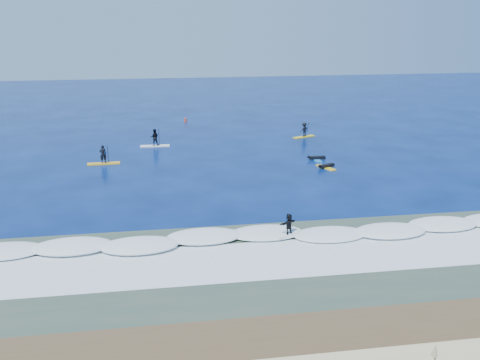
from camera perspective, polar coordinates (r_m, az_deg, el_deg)
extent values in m
plane|color=#031542|center=(43.22, -1.04, -1.08)|extent=(160.00, 160.00, 0.00)
cube|color=brown|center=(24.15, 6.32, -17.19)|extent=(90.00, 5.00, 0.08)
cube|color=#324438|center=(30.43, 2.63, -9.31)|extent=(90.00, 13.00, 0.01)
cube|color=white|center=(33.99, 1.29, -6.34)|extent=(40.00, 6.00, 0.30)
cube|color=silver|center=(31.32, 2.27, -8.52)|extent=(34.00, 5.00, 0.02)
cube|color=gold|center=(52.32, -14.33, 1.72)|extent=(3.06, 0.87, 0.10)
imported|color=black|center=(52.09, -14.40, 2.69)|extent=(0.65, 0.44, 1.74)
cylinder|color=black|center=(52.08, -13.90, 2.66)|extent=(0.07, 0.70, 2.03)
cube|color=black|center=(52.32, -13.83, 1.64)|extent=(0.12, 0.03, 0.30)
cube|color=white|center=(58.26, -9.06, 3.62)|extent=(3.15, 0.87, 0.10)
imported|color=black|center=(58.04, -9.10, 4.53)|extent=(0.89, 0.70, 1.80)
cylinder|color=black|center=(58.04, -8.64, 4.48)|extent=(0.07, 0.72, 2.10)
cube|color=black|center=(58.27, -8.59, 3.53)|extent=(0.13, 0.03, 0.31)
cube|color=gold|center=(62.33, 6.84, 4.60)|extent=(2.84, 1.76, 0.09)
imported|color=black|center=(62.15, 6.87, 5.37)|extent=(1.19, 0.96, 1.61)
cylinder|color=black|center=(62.43, 7.16, 5.35)|extent=(0.30, 0.61, 1.87)
cube|color=black|center=(62.61, 7.13, 4.56)|extent=(0.11, 0.03, 0.28)
cube|color=yellow|center=(50.00, 9.14, 1.33)|extent=(1.41, 2.29, 0.11)
cube|color=black|center=(50.02, 9.24, 1.55)|extent=(1.58, 0.96, 0.26)
sphere|color=black|center=(49.44, 8.47, 1.52)|extent=(0.26, 0.26, 0.26)
cube|color=blue|center=(52.69, 8.12, 2.20)|extent=(0.62, 2.29, 0.11)
cube|color=black|center=(52.68, 8.24, 2.40)|extent=(1.58, 0.42, 0.26)
sphere|color=black|center=(52.39, 7.31, 2.48)|extent=(0.26, 0.26, 0.26)
cube|color=silver|center=(34.30, 5.19, -5.82)|extent=(2.05, 1.47, 0.11)
imported|color=black|center=(34.02, 5.23, -4.68)|extent=(1.30, 0.96, 1.36)
cylinder|color=red|center=(70.86, -5.83, 6.33)|extent=(0.30, 0.30, 0.48)
cone|color=red|center=(70.80, -5.84, 6.62)|extent=(0.21, 0.21, 0.23)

